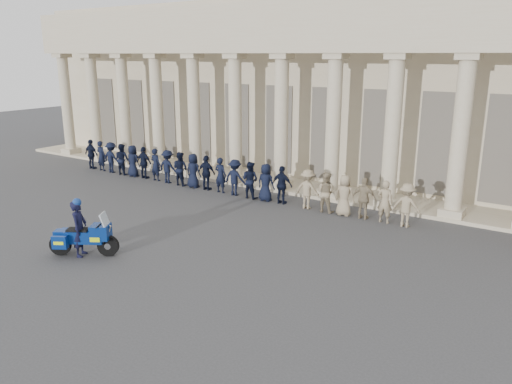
{
  "coord_description": "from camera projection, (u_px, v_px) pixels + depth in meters",
  "views": [
    {
      "loc": [
        10.36,
        -11.7,
        6.23
      ],
      "look_at": [
        1.1,
        2.28,
        1.6
      ],
      "focal_mm": 35.0,
      "sensor_mm": 36.0,
      "label": 1
    }
  ],
  "objects": [
    {
      "name": "building",
      "position": [
        365.0,
        87.0,
        27.22
      ],
      "size": [
        40.0,
        12.5,
        9.0
      ],
      "color": "#B9A98B",
      "rests_on": "ground"
    },
    {
      "name": "ground",
      "position": [
        191.0,
        249.0,
        16.58
      ],
      "size": [
        90.0,
        90.0,
        0.0
      ],
      "primitive_type": "plane",
      "color": "#38383A",
      "rests_on": "ground"
    },
    {
      "name": "officer_rank",
      "position": [
        218.0,
        175.0,
        23.18
      ],
      "size": [
        18.82,
        0.63,
        1.66
      ],
      "color": "black",
      "rests_on": "ground"
    },
    {
      "name": "rider",
      "position": [
        79.0,
        227.0,
        15.79
      ],
      "size": [
        0.71,
        0.79,
        1.91
      ],
      "rotation": [
        0.0,
        0.0,
        2.11
      ],
      "color": "black",
      "rests_on": "ground"
    },
    {
      "name": "motorcycle",
      "position": [
        84.0,
        237.0,
        15.87
      ],
      "size": [
        2.0,
        1.49,
        1.44
      ],
      "rotation": [
        0.0,
        0.0,
        0.54
      ],
      "color": "black",
      "rests_on": "ground"
    }
  ]
}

